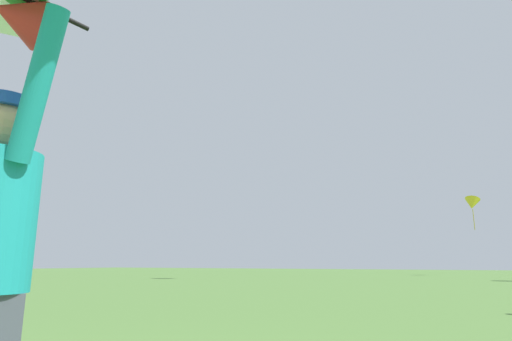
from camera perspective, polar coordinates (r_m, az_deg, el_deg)
distant_kite_yellow_high_left at (r=34.44m, az=26.98°, el=-4.01°), size 1.38×1.44×2.52m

